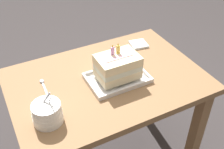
# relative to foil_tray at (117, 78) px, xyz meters

# --- Properties ---
(dining_table) EXTENTS (1.00, 0.68, 0.70)m
(dining_table) POSITION_rel_foil_tray_xyz_m (-0.04, 0.03, -0.12)
(dining_table) COLOR olive
(dining_table) RESTS_ON ground_plane
(foil_tray) EXTENTS (0.31, 0.21, 0.02)m
(foil_tray) POSITION_rel_foil_tray_xyz_m (0.00, 0.00, 0.00)
(foil_tray) COLOR silver
(foil_tray) RESTS_ON dining_table
(birthday_cake) EXTENTS (0.21, 0.15, 0.18)m
(birthday_cake) POSITION_rel_foil_tray_xyz_m (-0.00, 0.00, 0.08)
(birthday_cake) COLOR beige
(birthday_cake) RESTS_ON foil_tray
(bowl_stack) EXTENTS (0.13, 0.13, 0.15)m
(bowl_stack) POSITION_rel_foil_tray_xyz_m (-0.40, -0.12, 0.04)
(bowl_stack) COLOR white
(bowl_stack) RESTS_ON dining_table
(serving_spoon_near_tray) EXTENTS (0.02, 0.16, 0.01)m
(serving_spoon_near_tray) POSITION_rel_foil_tray_xyz_m (-0.35, 0.13, -0.00)
(serving_spoon_near_tray) COLOR silver
(serving_spoon_near_tray) RESTS_ON dining_table
(napkin_pile) EXTENTS (0.11, 0.11, 0.01)m
(napkin_pile) POSITION_rel_foil_tray_xyz_m (0.27, 0.24, -0.00)
(napkin_pile) COLOR white
(napkin_pile) RESTS_ON dining_table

